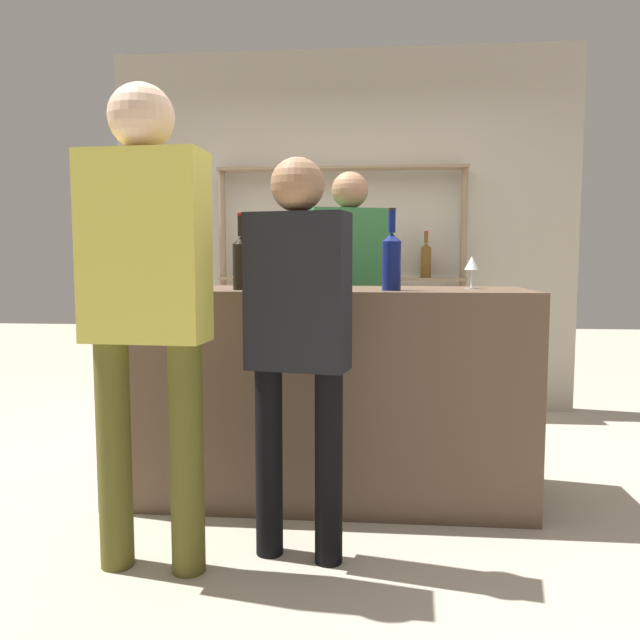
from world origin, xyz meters
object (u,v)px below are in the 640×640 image
object	(u,v)px
counter_bottle_2	(301,262)
cork_jar	(277,276)
counter_bottle_0	(241,261)
customer_center	(298,326)
wine_glass	(472,264)
counter_bottle_1	(392,259)
server_behind_counter	(349,289)
customer_left	(146,289)

from	to	relation	value
counter_bottle_2	cork_jar	world-z (taller)	counter_bottle_2
counter_bottle_0	customer_center	distance (m)	0.66
counter_bottle_0	counter_bottle_2	size ratio (longest dim) A/B	1.10
wine_glass	customer_center	distance (m)	1.10
counter_bottle_1	server_behind_counter	size ratio (longest dim) A/B	0.22
counter_bottle_1	customer_left	distance (m)	1.13
wine_glass	customer_left	bearing A→B (deg)	-145.75
server_behind_counter	cork_jar	bearing A→B (deg)	-33.46
counter_bottle_0	customer_center	size ratio (longest dim) A/B	0.23
counter_bottle_0	wine_glass	distance (m)	1.12
counter_bottle_0	counter_bottle_1	world-z (taller)	counter_bottle_1
counter_bottle_0	customer_left	xyz separation A→B (m)	(-0.21, -0.65, -0.10)
customer_left	customer_center	bearing A→B (deg)	-72.64
wine_glass	cork_jar	xyz separation A→B (m)	(-0.92, -0.26, -0.06)
wine_glass	cork_jar	distance (m)	0.96
counter_bottle_1	wine_glass	bearing A→B (deg)	30.43
wine_glass	customer_left	size ratio (longest dim) A/B	0.09
counter_bottle_2	wine_glass	distance (m)	0.84
wine_glass	cork_jar	size ratio (longest dim) A/B	1.14
counter_bottle_2	cork_jar	distance (m)	0.19
cork_jar	wine_glass	bearing A→B (deg)	16.02
customer_center	customer_left	bearing A→B (deg)	115.63
server_behind_counter	wine_glass	bearing A→B (deg)	21.54
cork_jar	server_behind_counter	distance (m)	1.08
customer_center	server_behind_counter	distance (m)	1.53
wine_glass	customer_center	world-z (taller)	customer_center
counter_bottle_1	cork_jar	bearing A→B (deg)	-176.50
counter_bottle_1	counter_bottle_0	bearing A→B (deg)	-179.59
cork_jar	customer_center	world-z (taller)	customer_center
counter_bottle_0	customer_left	distance (m)	0.70
counter_bottle_2	customer_left	world-z (taller)	customer_left
counter_bottle_0	server_behind_counter	xyz separation A→B (m)	(0.46, 1.01, -0.17)
customer_left	cork_jar	bearing A→B (deg)	-28.36
counter_bottle_2	wine_glass	xyz separation A→B (m)	(0.83, 0.11, -0.01)
customer_center	server_behind_counter	bearing A→B (deg)	6.78
counter_bottle_1	customer_left	xyz separation A→B (m)	(-0.91, -0.66, -0.11)
wine_glass	counter_bottle_0	bearing A→B (deg)	-167.76
counter_bottle_0	customer_center	bearing A→B (deg)	-57.26
counter_bottle_2	customer_center	bearing A→B (deg)	-84.04
server_behind_counter	counter_bottle_0	bearing A→B (deg)	-42.48
wine_glass	cork_jar	world-z (taller)	wine_glass
customer_center	server_behind_counter	world-z (taller)	server_behind_counter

